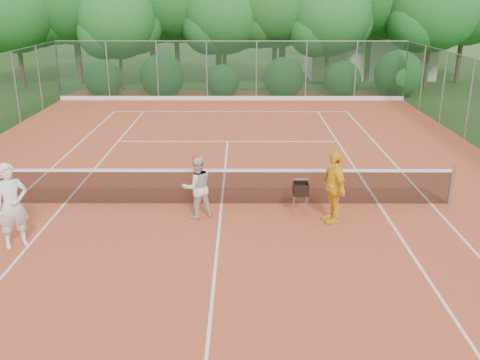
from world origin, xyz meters
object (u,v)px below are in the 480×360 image
object	(u,v)px
player_yellow	(334,187)
player_center_grp	(197,187)
ball_hopper	(301,190)
player_white	(12,206)

from	to	relation	value
player_yellow	player_center_grp	bearing A→B (deg)	-110.50
player_yellow	ball_hopper	xyz separation A→B (m)	(-0.72, 0.44, -0.23)
player_center_grp	player_white	bearing A→B (deg)	-157.04
player_white	player_center_grp	world-z (taller)	player_white
player_center_grp	ball_hopper	size ratio (longest dim) A/B	1.94
player_white	player_yellow	world-z (taller)	player_white
player_white	ball_hopper	world-z (taller)	player_white
player_yellow	ball_hopper	size ratio (longest dim) A/B	2.15
player_yellow	ball_hopper	world-z (taller)	player_yellow
player_center_grp	ball_hopper	world-z (taller)	player_center_grp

